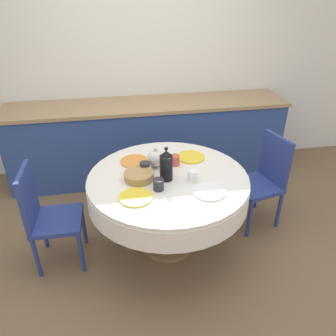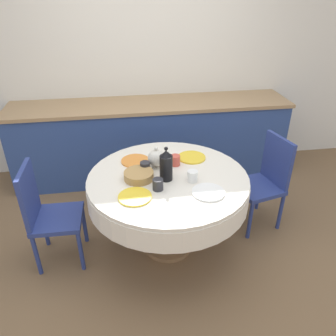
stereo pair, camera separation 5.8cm
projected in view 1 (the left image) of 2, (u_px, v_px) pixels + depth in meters
name	position (u px, v px, depth m)	size (l,w,h in m)	color
ground_plane	(168.00, 246.00, 3.05)	(12.00, 12.00, 0.00)	brown
wall_back	(143.00, 64.00, 3.85)	(7.00, 0.05, 2.60)	silver
kitchen_counter	(148.00, 140.00, 3.98)	(3.24, 0.64, 0.93)	#2D4784
dining_table	(168.00, 189.00, 2.74)	(1.33, 1.33, 0.76)	olive
chair_left	(264.00, 177.00, 3.15)	(0.48, 0.48, 0.92)	navy
chair_right	(46.00, 214.00, 2.66)	(0.41, 0.41, 0.92)	navy
plate_near_left	(136.00, 197.00, 2.41)	(0.25, 0.25, 0.01)	yellow
cup_near_left	(159.00, 185.00, 2.49)	(0.08, 0.08, 0.09)	#28282D
plate_near_right	(209.00, 192.00, 2.47)	(0.25, 0.25, 0.01)	white
cup_near_right	(193.00, 176.00, 2.60)	(0.08, 0.08, 0.09)	white
plate_far_left	(135.00, 161.00, 2.89)	(0.25, 0.25, 0.01)	orange
cup_far_left	(145.00, 167.00, 2.72)	(0.08, 0.08, 0.09)	#28282D
plate_far_right	(191.00, 157.00, 2.96)	(0.25, 0.25, 0.01)	yellow
cup_far_right	(175.00, 160.00, 2.83)	(0.08, 0.08, 0.09)	#CC4C3D
coffee_carafe	(166.00, 165.00, 2.58)	(0.10, 0.10, 0.29)	black
teapot	(156.00, 158.00, 2.77)	(0.20, 0.15, 0.19)	silver
bread_basket	(139.00, 176.00, 2.63)	(0.24, 0.24, 0.06)	#AD844C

